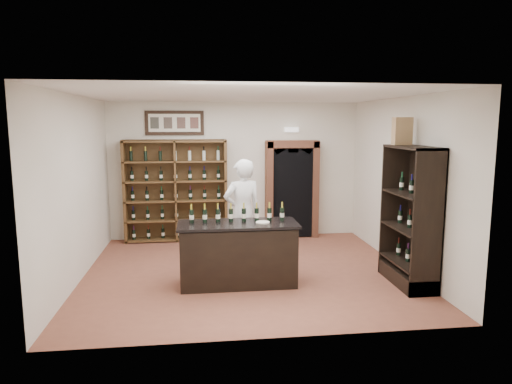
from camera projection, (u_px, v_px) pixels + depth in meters
floor at (247, 271)px, 7.91m from camera, size 5.50×5.50×0.00m
ceiling at (246, 95)px, 7.45m from camera, size 5.50×5.50×0.00m
wall_back at (235, 171)px, 10.13m from camera, size 5.50×0.04×3.00m
wall_left at (77, 189)px, 7.35m from camera, size 0.04×5.00×3.00m
wall_right at (402, 183)px, 8.01m from camera, size 0.04×5.00×3.00m
wine_shelf at (176, 191)px, 9.87m from camera, size 2.20×0.38×2.20m
framed_picture at (175, 123)px, 9.79m from camera, size 1.25×0.04×0.52m
arched_doorway at (292, 187)px, 10.17m from camera, size 1.17×0.35×2.17m
emergency_light at (292, 130)px, 10.07m from camera, size 0.30×0.10×0.10m
tasting_counter at (238, 254)px, 7.22m from camera, size 1.88×0.78×1.00m
counter_bottle_0 at (192, 216)px, 7.14m from camera, size 0.07×0.07×0.30m
counter_bottle_1 at (205, 216)px, 7.16m from camera, size 0.07×0.07×0.30m
counter_bottle_2 at (218, 215)px, 7.19m from camera, size 0.07×0.07×0.30m
counter_bottle_3 at (231, 215)px, 7.21m from camera, size 0.07×0.07×0.30m
counter_bottle_4 at (244, 215)px, 7.24m from camera, size 0.07×0.07×0.30m
counter_bottle_5 at (257, 214)px, 7.26m from camera, size 0.07×0.07×0.30m
counter_bottle_6 at (269, 214)px, 7.29m from camera, size 0.07×0.07×0.30m
counter_bottle_7 at (282, 214)px, 7.31m from camera, size 0.07×0.07×0.30m
side_cabinet at (411, 238)px, 7.22m from camera, size 0.48×1.20×2.20m
shopkeeper at (243, 213)px, 8.15m from camera, size 0.80×0.62×1.92m
plate at (263, 222)px, 7.15m from camera, size 0.22×0.22×0.02m
wine_crate at (402, 131)px, 7.34m from camera, size 0.33×0.16×0.44m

